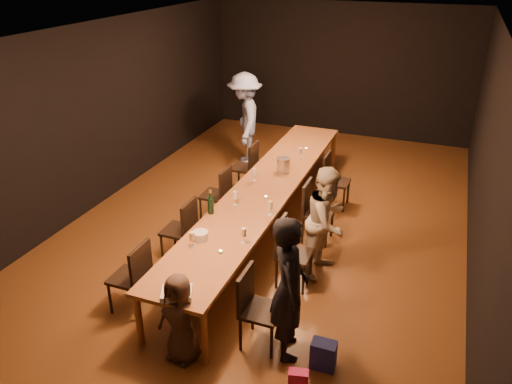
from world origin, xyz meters
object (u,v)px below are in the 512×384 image
(chair_right_1, at_px, (294,254))
(champagne_bottle, at_px, (211,202))
(chair_left_1, at_px, (178,229))
(woman_birthday, at_px, (289,288))
(chair_right_3, at_px, (337,181))
(birthday_cake, at_px, (177,293))
(plate_stack, at_px, (200,236))
(woman_tan, at_px, (327,221))
(chair_right_0, at_px, (262,310))
(chair_right_2, at_px, (318,212))
(man_blue, at_px, (245,119))
(chair_left_0, at_px, (129,277))
(chair_left_3, at_px, (244,167))
(chair_left_2, at_px, (215,194))
(table, at_px, (265,189))
(ice_bucket, at_px, (283,165))
(child, at_px, (180,319))

(chair_right_1, xyz_separation_m, champagne_bottle, (-1.24, 0.12, 0.46))
(chair_left_1, relative_size, woman_birthday, 0.56)
(chair_right_3, xyz_separation_m, birthday_cake, (-0.78, -4.04, 0.32))
(birthday_cake, xyz_separation_m, plate_stack, (-0.29, 1.10, 0.02))
(woman_tan, bearing_deg, champagne_bottle, 115.99)
(woman_birthday, distance_m, champagne_bottle, 2.03)
(chair_right_0, bearing_deg, chair_right_3, 180.00)
(chair_right_2, distance_m, man_blue, 3.34)
(man_blue, xyz_separation_m, champagne_bottle, (0.96, -3.55, -0.00))
(chair_right_1, distance_m, woman_birthday, 1.29)
(chair_left_0, height_order, chair_left_3, same)
(chair_left_0, bearing_deg, plate_stack, -44.08)
(chair_right_0, xyz_separation_m, man_blue, (-2.20, 4.87, 0.46))
(chair_right_3, height_order, man_blue, man_blue)
(chair_right_0, height_order, chair_left_2, same)
(table, bearing_deg, chair_left_3, 125.31)
(table, height_order, woman_tan, woman_tan)
(chair_left_3, distance_m, man_blue, 1.44)
(chair_left_2, relative_size, woman_tan, 0.61)
(chair_left_1, xyz_separation_m, ice_bucket, (0.93, 1.83, 0.40))
(chair_left_1, height_order, child, child)
(chair_left_3, bearing_deg, chair_right_2, -125.22)
(ice_bucket, bearing_deg, woman_tan, -51.92)
(chair_right_3, relative_size, woman_tan, 0.61)
(table, xyz_separation_m, ice_bucket, (0.08, 0.63, 0.17))
(chair_right_0, xyz_separation_m, chair_right_2, (0.00, 2.40, 0.00))
(chair_left_2, xyz_separation_m, birthday_cake, (0.92, -2.84, 0.32))
(chair_right_0, xyz_separation_m, child, (-0.72, -0.51, 0.06))
(chair_left_0, bearing_deg, birthday_cake, -115.56)
(chair_right_0, distance_m, chair_left_0, 1.70)
(chair_left_3, relative_size, child, 0.88)
(chair_right_0, bearing_deg, chair_right_1, 180.00)
(chair_right_3, relative_size, birthday_cake, 2.41)
(table, relative_size, chair_left_0, 6.45)
(birthday_cake, relative_size, champagne_bottle, 1.10)
(chair_left_0, bearing_deg, man_blue, 5.81)
(chair_right_1, height_order, woman_birthday, woman_birthday)
(man_blue, distance_m, child, 5.59)
(chair_left_1, bearing_deg, woman_tan, -77.08)
(ice_bucket, bearing_deg, birthday_cake, -90.03)
(chair_right_2, relative_size, ice_bucket, 3.93)
(chair_right_2, xyz_separation_m, birthday_cake, (-0.78, -2.84, 0.32))
(chair_right_2, bearing_deg, woman_birthday, 7.14)
(table, height_order, chair_right_3, chair_right_3)
(chair_right_3, bearing_deg, plate_stack, -19.85)
(chair_right_0, distance_m, woman_tan, 1.71)
(chair_left_1, bearing_deg, chair_right_2, -54.78)
(chair_right_3, distance_m, woman_tan, 1.99)
(woman_tan, bearing_deg, table, 70.94)
(chair_left_0, distance_m, chair_left_2, 2.40)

